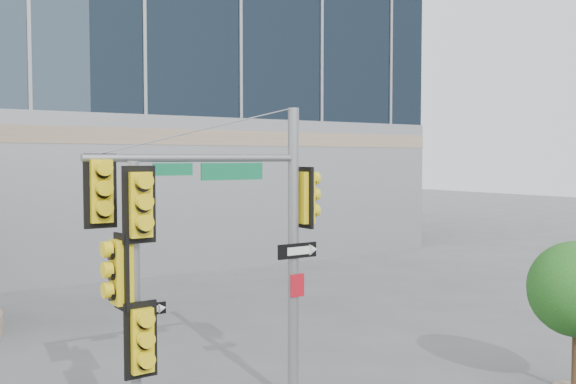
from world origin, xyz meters
TOP-DOWN VIEW (x-y plane):
  - main_signal_pole at (-1.25, 0.70)m, footprint 4.09×0.49m
  - secondary_signal_pole at (-3.46, 0.03)m, footprint 0.75×0.56m

SIDE VIEW (x-z plane):
  - secondary_signal_pole at x=-3.46m, z-range 0.38..4.73m
  - main_signal_pole at x=-1.25m, z-range 0.63..5.90m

